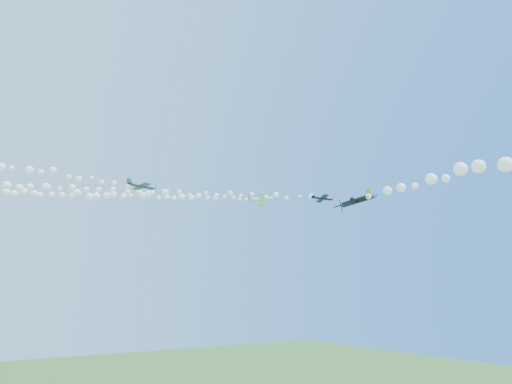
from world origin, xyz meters
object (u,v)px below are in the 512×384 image
plane_navy (322,198)px  plane_grey (141,186)px  plane_white (262,199)px  plane_black (356,201)px

plane_navy → plane_grey: plane_navy is taller
plane_white → plane_navy: 16.43m
plane_navy → plane_black: size_ratio=0.88×
plane_grey → plane_black: bearing=-69.2°
plane_navy → plane_white: bearing=145.6°
plane_grey → plane_black: 47.51m
plane_navy → plane_black: bearing=-102.1°
plane_navy → plane_grey: size_ratio=0.92×
plane_white → plane_black: bearing=-83.1°
plane_white → plane_black: plane_white is taller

